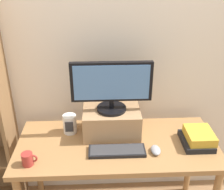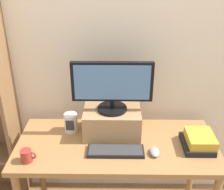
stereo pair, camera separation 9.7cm
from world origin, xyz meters
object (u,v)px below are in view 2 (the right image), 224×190
Objects in this scene: desk_speaker at (71,123)px; book_stack at (199,141)px; desk at (116,153)px; keyboard at (116,151)px; coffee_mug at (27,156)px; computer_monitor at (112,85)px; computer_mouse at (154,152)px; riser_box at (112,121)px.

book_stack is at bearing -11.55° from desk_speaker.
desk_speaker reaches higher than desk.
keyboard reaches higher than desk.
desk_speaker is at bearing 168.45° from book_stack.
coffee_mug is (-1.11, -0.16, -0.00)m from book_stack.
computer_monitor is 1.47× the size of keyboard.
desk is at bearing 86.56° from keyboard.
book_stack is (0.56, 0.07, 0.03)m from keyboard.
computer_monitor reaches higher than book_stack.
riser_box is at bearing 139.36° from computer_mouse.
computer_mouse is at bearing -24.98° from desk.
computer_monitor reaches higher than desk_speaker.
book_stack is at bearing 8.35° from coffee_mug.
coffee_mug reaches higher than keyboard.
desk_speaker reaches higher than keyboard.
desk is at bearing 155.02° from computer_mouse.
coffee_mug is at bearing -171.65° from book_stack.
desk is at bearing 19.37° from coffee_mug.
riser_box is 0.29m from computer_monitor.
coffee_mug is 0.41m from desk_speaker.
computer_mouse reaches higher than desk.
desk is 3.45× the size of riser_box.
book_stack is (0.58, -0.16, -0.05)m from riser_box.
book_stack is at bearing 14.92° from computer_mouse.
keyboard is at bearing 9.51° from coffee_mug.
riser_box is 0.38m from computer_mouse.
desk_speaker is (0.23, 0.34, 0.03)m from coffee_mug.
desk is 9.83× the size of desk_speaker.
keyboard is 0.42m from desk_speaker.
desk is 0.14m from keyboard.
desk is 0.29m from computer_mouse.
keyboard is (0.03, -0.23, -0.37)m from computer_monitor.
riser_box is at bearing 104.46° from desk.
computer_mouse is at bearing -40.47° from computer_monitor.
coffee_mug is at bearing -123.62° from desk_speaker.
desk_speaker is at bearing 175.51° from computer_monitor.
coffee_mug is (-0.55, -0.09, 0.03)m from keyboard.
keyboard is 0.56m from book_stack.
computer_monitor is at bearing -4.49° from desk_speaker.
riser_box is at bearing 90.00° from computer_monitor.
riser_box reaches higher than keyboard.
computer_monitor is (0.00, -0.00, 0.29)m from riser_box.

